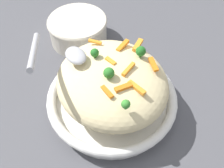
# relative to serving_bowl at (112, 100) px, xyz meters

# --- Properties ---
(ground_plane) EXTENTS (2.40, 2.40, 0.00)m
(ground_plane) POSITION_rel_serving_bowl_xyz_m (0.00, 0.00, -0.03)
(ground_plane) COLOR #4C4C51
(serving_bowl) EXTENTS (0.30, 0.30, 0.05)m
(serving_bowl) POSITION_rel_serving_bowl_xyz_m (0.00, 0.00, 0.00)
(serving_bowl) COLOR white
(serving_bowl) RESTS_ON ground_plane
(pasta_mound) EXTENTS (0.26, 0.24, 0.10)m
(pasta_mound) POSITION_rel_serving_bowl_xyz_m (0.00, 0.00, 0.06)
(pasta_mound) COLOR beige
(pasta_mound) RESTS_ON serving_bowl
(carrot_piece_0) EXTENTS (0.03, 0.01, 0.01)m
(carrot_piece_0) POSITION_rel_serving_bowl_xyz_m (-0.01, 0.01, 0.11)
(carrot_piece_0) COLOR orange
(carrot_piece_0) RESTS_ON pasta_mound
(carrot_piece_1) EXTENTS (0.03, 0.04, 0.01)m
(carrot_piece_1) POSITION_rel_serving_bowl_xyz_m (-0.03, 0.09, 0.11)
(carrot_piece_1) COLOR orange
(carrot_piece_1) RESTS_ON pasta_mound
(carrot_piece_2) EXTENTS (0.04, 0.02, 0.01)m
(carrot_piece_2) POSITION_rel_serving_bowl_xyz_m (0.04, 0.08, 0.11)
(carrot_piece_2) COLOR orange
(carrot_piece_2) RESTS_ON pasta_mound
(carrot_piece_3) EXTENTS (0.03, 0.01, 0.01)m
(carrot_piece_3) POSITION_rel_serving_bowl_xyz_m (0.05, -0.04, 0.11)
(carrot_piece_3) COLOR orange
(carrot_piece_3) RESTS_ON pasta_mound
(carrot_piece_4) EXTENTS (0.04, 0.02, 0.01)m
(carrot_piece_4) POSITION_rel_serving_bowl_xyz_m (0.07, 0.01, 0.11)
(carrot_piece_4) COLOR orange
(carrot_piece_4) RESTS_ON pasta_mound
(carrot_piece_5) EXTENTS (0.03, 0.02, 0.01)m
(carrot_piece_5) POSITION_rel_serving_bowl_xyz_m (-0.09, 0.01, 0.11)
(carrot_piece_5) COLOR orange
(carrot_piece_5) RESTS_ON pasta_mound
(carrot_piece_6) EXTENTS (0.02, 0.04, 0.01)m
(carrot_piece_6) POSITION_rel_serving_bowl_xyz_m (-0.04, 0.06, 0.11)
(carrot_piece_6) COLOR orange
(carrot_piece_6) RESTS_ON pasta_mound
(carrot_piece_7) EXTENTS (0.02, 0.04, 0.01)m
(carrot_piece_7) POSITION_rel_serving_bowl_xyz_m (0.03, 0.02, 0.11)
(carrot_piece_7) COLOR orange
(carrot_piece_7) RESTS_ON pasta_mound
(carrot_piece_8) EXTENTS (0.02, 0.04, 0.01)m
(carrot_piece_8) POSITION_rel_serving_bowl_xyz_m (0.06, -0.01, 0.11)
(carrot_piece_8) COLOR orange
(carrot_piece_8) RESTS_ON pasta_mound
(broccoli_floret_0) EXTENTS (0.02, 0.02, 0.02)m
(broccoli_floret_0) POSITION_rel_serving_bowl_xyz_m (0.02, -0.02, 0.12)
(broccoli_floret_0) COLOR #296820
(broccoli_floret_0) RESTS_ON pasta_mound
(broccoli_floret_1) EXTENTS (0.02, 0.02, 0.02)m
(broccoli_floret_1) POSITION_rel_serving_bowl_xyz_m (-0.00, 0.07, 0.12)
(broccoli_floret_1) COLOR #205B1C
(broccoli_floret_1) RESTS_ON pasta_mound
(broccoli_floret_2) EXTENTS (0.02, 0.02, 0.02)m
(broccoli_floret_2) POSITION_rel_serving_bowl_xyz_m (0.09, -0.03, 0.12)
(broccoli_floret_2) COLOR #377928
(broccoli_floret_2) RESTS_ON pasta_mound
(broccoli_floret_3) EXTENTS (0.02, 0.02, 0.02)m
(broccoli_floret_3) POSITION_rel_serving_bowl_xyz_m (-0.05, -0.01, 0.12)
(broccoli_floret_3) COLOR #205B1C
(broccoli_floret_3) RESTS_ON pasta_mound
(serving_spoon) EXTENTS (0.15, 0.13, 0.07)m
(serving_spoon) POSITION_rel_serving_bowl_xyz_m (-0.07, -0.08, 0.13)
(serving_spoon) COLOR #B7B7BC
(serving_spoon) RESTS_ON pasta_mound
(companion_bowl) EXTENTS (0.17, 0.17, 0.07)m
(companion_bowl) POSITION_rel_serving_bowl_xyz_m (-0.26, 0.05, 0.02)
(companion_bowl) COLOR beige
(companion_bowl) RESTS_ON ground_plane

